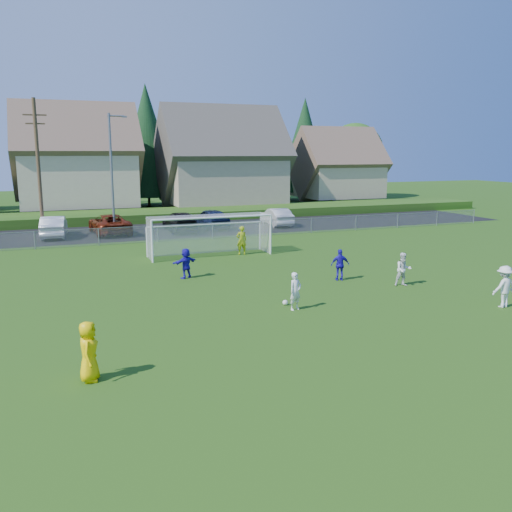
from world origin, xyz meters
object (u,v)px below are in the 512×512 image
object	(u,v)px
player_white_c	(504,287)
soccer_goal	(209,229)
player_blue_b	(186,263)
car_b	(54,227)
car_e	(211,219)
goalkeeper	(242,240)
car_c	(110,224)
soccer_ball	(285,303)
player_blue_a	(340,265)
car_d	(180,222)
referee	(89,351)
player_white_a	(295,291)
car_f	(277,217)
player_white_b	(403,269)

from	to	relation	value
player_white_c	soccer_goal	bearing A→B (deg)	-65.74
player_blue_b	car_b	world-z (taller)	car_b
player_white_c	car_e	size ratio (longest dim) A/B	0.36
goalkeeper	car_c	distance (m)	13.42
soccer_ball	goalkeeper	xyz separation A→B (m)	(2.05, 11.19, 0.78)
player_blue_a	car_c	world-z (taller)	player_blue_a
player_blue_b	soccer_goal	xyz separation A→B (m)	(2.78, 5.48, 0.87)
car_d	car_e	distance (m)	2.85
referee	goalkeeper	bearing A→B (deg)	-20.26
player_blue_b	car_e	xyz separation A→B (m)	(6.21, 16.67, 0.06)
player_blue_a	player_blue_b	distance (m)	7.67
soccer_ball	player_white_a	xyz separation A→B (m)	(0.10, -0.75, 0.66)
player_white_c	car_f	bearing A→B (deg)	-96.19
referee	player_white_c	distance (m)	16.40
player_blue_b	car_d	xyz separation A→B (m)	(3.44, 15.99, 0.00)
player_blue_b	car_b	bearing A→B (deg)	-94.09
player_white_c	car_c	xyz separation A→B (m)	(-12.79, 26.30, -0.09)
player_white_b	player_blue_a	xyz separation A→B (m)	(-2.22, 2.06, -0.01)
player_white_a	car_c	bearing A→B (deg)	82.21
player_white_c	car_f	distance (m)	26.16
goalkeeper	car_c	size ratio (longest dim) A/B	0.32
player_white_c	car_b	world-z (taller)	player_white_c
goalkeeper	referee	bearing A→B (deg)	61.48
player_white_c	goalkeeper	xyz separation A→B (m)	(-6.14, 14.65, 0.03)
soccer_ball	player_blue_a	world-z (taller)	player_blue_a
car_b	car_d	bearing A→B (deg)	-178.06
player_blue_b	car_b	xyz separation A→B (m)	(-5.98, 16.45, 0.03)
player_blue_a	car_e	world-z (taller)	car_e
referee	player_white_c	bearing A→B (deg)	-72.78
car_b	player_white_b	bearing A→B (deg)	129.66
car_b	car_d	xyz separation A→B (m)	(9.42, -0.46, -0.03)
car_b	player_blue_a	bearing A→B (deg)	128.09
player_white_a	car_d	bearing A→B (deg)	69.25
referee	car_c	world-z (taller)	referee
player_white_b	player_white_c	xyz separation A→B (m)	(1.66, -4.45, 0.07)
player_white_c	player_blue_a	size ratio (longest dim) A/B	1.10
player_white_a	soccer_goal	bearing A→B (deg)	70.86
car_e	car_f	bearing A→B (deg)	174.06
car_f	soccer_ball	bearing A→B (deg)	71.21
player_white_c	player_blue_b	size ratio (longest dim) A/B	1.13
soccer_ball	car_c	xyz separation A→B (m)	(-4.60, 22.85, 0.66)
car_b	car_d	world-z (taller)	car_b
car_c	car_e	xyz separation A→B (m)	(8.15, 0.09, 0.05)
soccer_ball	player_white_b	world-z (taller)	player_white_b
player_white_b	referee	bearing A→B (deg)	-142.62
soccer_goal	player_blue_b	bearing A→B (deg)	-116.87
referee	player_white_b	distance (m)	15.83
player_blue_b	goalkeeper	world-z (taller)	goalkeeper
player_blue_b	player_white_c	bearing A→B (deg)	114.11
car_c	car_f	bearing A→B (deg)	174.61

